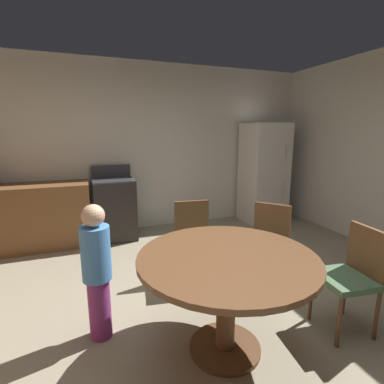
{
  "coord_description": "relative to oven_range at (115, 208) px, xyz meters",
  "views": [
    {
      "loc": [
        -0.89,
        -1.91,
        1.61
      ],
      "look_at": [
        0.2,
        1.04,
        0.95
      ],
      "focal_mm": 26.71,
      "sensor_mm": 36.0,
      "label": 1
    }
  ],
  "objects": [
    {
      "name": "refrigerator",
      "position": [
        2.61,
        -0.05,
        0.41
      ],
      "size": [
        0.68,
        0.68,
        1.76
      ],
      "color": "silver",
      "rests_on": "ground"
    },
    {
      "name": "person_child",
      "position": [
        -0.34,
        -2.23,
        0.11
      ],
      "size": [
        0.3,
        0.3,
        1.09
      ],
      "rotation": [
        0.0,
        0.0,
        5.79
      ],
      "color": "#8C337A",
      "rests_on": "ground"
    },
    {
      "name": "dining_table",
      "position": [
        0.53,
        -2.7,
        0.14
      ],
      "size": [
        1.27,
        1.27,
        0.76
      ],
      "color": "brown",
      "rests_on": "ground"
    },
    {
      "name": "chair_east",
      "position": [
        1.6,
        -2.83,
        0.03
      ],
      "size": [
        0.45,
        0.45,
        0.87
      ],
      "rotation": [
        0.0,
        0.0,
        3.01
      ],
      "color": "brown",
      "rests_on": "ground"
    },
    {
      "name": "ground_plane",
      "position": [
        0.54,
        -2.46,
        -0.47
      ],
      "size": [
        14.0,
        14.0,
        0.0
      ],
      "primitive_type": "plane",
      "color": "gray"
    },
    {
      "name": "wall_back",
      "position": [
        0.54,
        0.4,
        0.88
      ],
      "size": [
        6.06,
        0.12,
        2.7
      ],
      "primitive_type": "cube",
      "color": "beige",
      "rests_on": "ground"
    },
    {
      "name": "kitchen_counter",
      "position": [
        -1.27,
        -0.0,
        -0.02
      ],
      "size": [
        1.84,
        0.6,
        0.9
      ],
      "primitive_type": "cube",
      "color": "brown",
      "rests_on": "ground"
    },
    {
      "name": "chair_northeast",
      "position": [
        1.36,
        -2.01,
        0.03
      ],
      "size": [
        0.56,
        0.56,
        0.87
      ],
      "rotation": [
        0.0,
        0.0,
        3.83
      ],
      "color": "brown",
      "rests_on": "ground"
    },
    {
      "name": "chair_north",
      "position": [
        0.68,
        -1.63,
        0.03
      ],
      "size": [
        0.45,
        0.45,
        0.87
      ],
      "rotation": [
        0.0,
        0.0,
        4.57
      ],
      "color": "brown",
      "rests_on": "ground"
    },
    {
      "name": "oven_range",
      "position": [
        0.0,
        0.0,
        0.0
      ],
      "size": [
        0.6,
        0.6,
        1.1
      ],
      "color": "black",
      "rests_on": "ground"
    }
  ]
}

